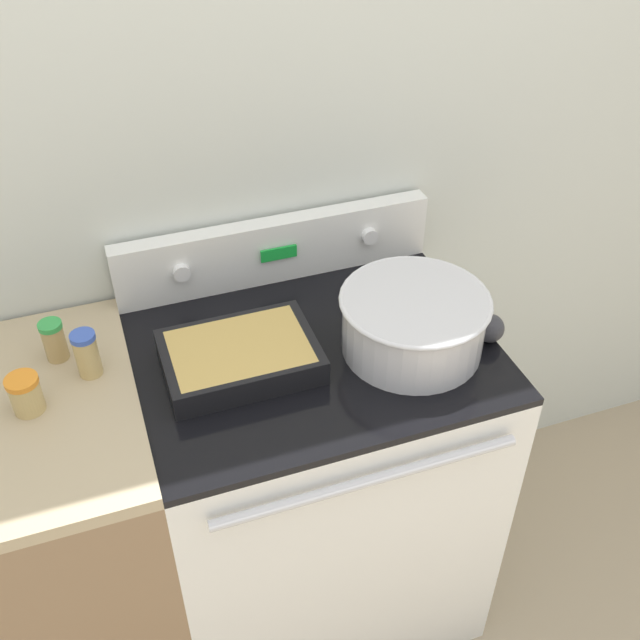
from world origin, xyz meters
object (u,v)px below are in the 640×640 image
spice_jar_orange_cap (26,394)px  mixing_bowl (414,320)px  casserole_dish (240,355)px  spice_jar_green_cap (54,340)px  spice_jar_blue_cap (87,354)px  ladle (486,325)px

spice_jar_orange_cap → mixing_bowl: bearing=-5.0°
casserole_dish → spice_jar_green_cap: bearing=157.9°
casserole_dish → spice_jar_blue_cap: size_ratio=3.10×
ladle → spice_jar_blue_cap: spice_jar_blue_cap is taller
ladle → spice_jar_blue_cap: size_ratio=2.44×
spice_jar_blue_cap → spice_jar_green_cap: bearing=129.6°
casserole_dish → spice_jar_blue_cap: bearing=166.2°
mixing_bowl → ladle: size_ratio=1.27×
ladle → spice_jar_green_cap: (-0.92, 0.23, 0.03)m
casserole_dish → spice_jar_blue_cap: (-0.31, 0.07, 0.03)m
casserole_dish → spice_jar_green_cap: (-0.37, 0.15, 0.03)m
spice_jar_blue_cap → casserole_dish: bearing=-13.8°
ladle → spice_jar_green_cap: size_ratio=2.72×
spice_jar_blue_cap → spice_jar_orange_cap: 0.14m
mixing_bowl → casserole_dish: (-0.37, 0.06, -0.04)m
casserole_dish → mixing_bowl: bearing=-9.7°
spice_jar_orange_cap → ladle: bearing=-5.1°
spice_jar_blue_cap → spice_jar_orange_cap: (-0.13, -0.07, -0.01)m
spice_jar_green_cap → spice_jar_orange_cap: size_ratio=1.14×
spice_jar_orange_cap → casserole_dish: bearing=-0.8°
casserole_dish → spice_jar_blue_cap: 0.32m
ladle → spice_jar_blue_cap: bearing=169.6°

